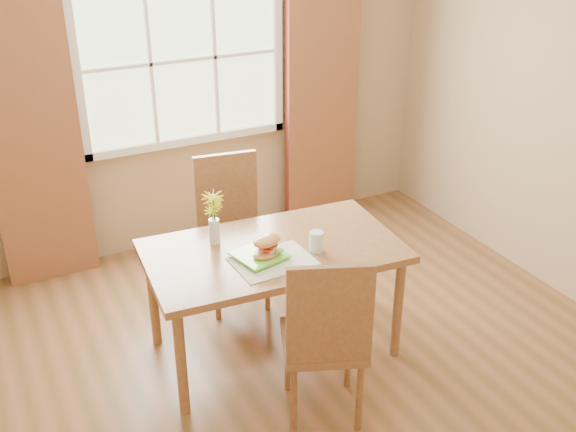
# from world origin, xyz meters

# --- Properties ---
(room) EXTENTS (4.24, 3.84, 2.74)m
(room) POSITION_xyz_m (0.00, 0.00, 1.35)
(room) COLOR brown
(room) RESTS_ON ground
(window) EXTENTS (1.62, 0.06, 1.32)m
(window) POSITION_xyz_m (0.00, 1.87, 1.50)
(window) COLOR #B3CA99
(window) RESTS_ON room
(curtain_left) EXTENTS (0.65, 0.08, 2.20)m
(curtain_left) POSITION_xyz_m (-1.15, 1.78, 1.10)
(curtain_left) COLOR maroon
(curtain_left) RESTS_ON room
(curtain_right) EXTENTS (0.65, 0.08, 2.20)m
(curtain_right) POSITION_xyz_m (1.15, 1.78, 1.10)
(curtain_right) COLOR maroon
(curtain_right) RESTS_ON room
(dining_table) EXTENTS (1.57, 0.96, 0.74)m
(dining_table) POSITION_xyz_m (-0.05, 0.21, 0.66)
(dining_table) COLOR olive
(dining_table) RESTS_ON room
(chair_near) EXTENTS (0.57, 0.57, 1.05)m
(chair_near) POSITION_xyz_m (-0.09, -0.49, 0.58)
(chair_near) COLOR brown
(chair_near) RESTS_ON room
(chair_far) EXTENTS (0.49, 0.49, 1.05)m
(chair_far) POSITION_xyz_m (-0.04, 0.92, 0.58)
(chair_far) COLOR brown
(chair_far) RESTS_ON room
(placemat) EXTENTS (0.46, 0.35, 0.01)m
(placemat) POSITION_xyz_m (-0.13, 0.07, 0.74)
(placemat) COLOR beige
(placemat) RESTS_ON dining_table
(plate) EXTENTS (0.32, 0.32, 0.01)m
(plate) POSITION_xyz_m (-0.18, 0.14, 0.75)
(plate) COLOR #71E338
(plate) RESTS_ON placemat
(croissant_sandwich) EXTENTS (0.21, 0.17, 0.14)m
(croissant_sandwich) POSITION_xyz_m (-0.14, 0.10, 0.82)
(croissant_sandwich) COLOR #E6924E
(croissant_sandwich) RESTS_ON plate
(water_glass) EXTENTS (0.08, 0.08, 0.13)m
(water_glass) POSITION_xyz_m (0.16, 0.07, 0.80)
(water_glass) COLOR silver
(water_glass) RESTS_ON dining_table
(flower_vase) EXTENTS (0.13, 0.13, 0.33)m
(flower_vase) POSITION_xyz_m (-0.34, 0.42, 0.94)
(flower_vase) COLOR silver
(flower_vase) RESTS_ON dining_table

